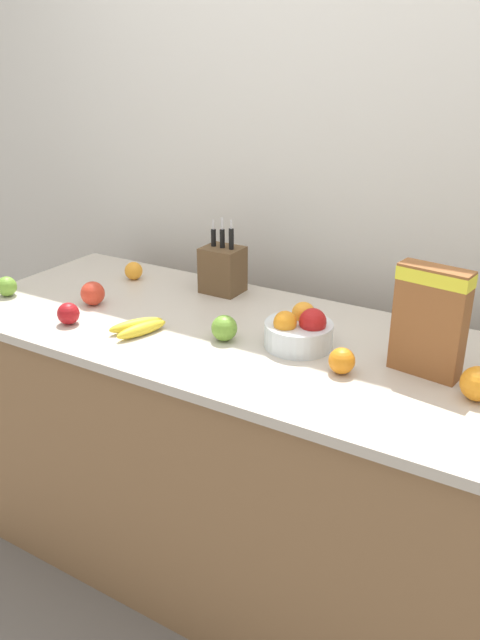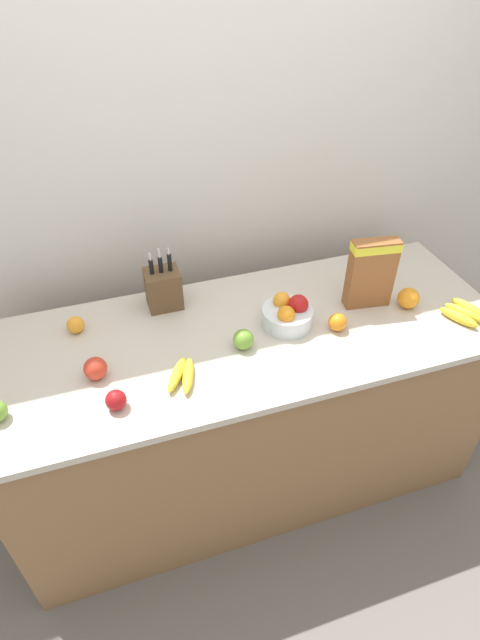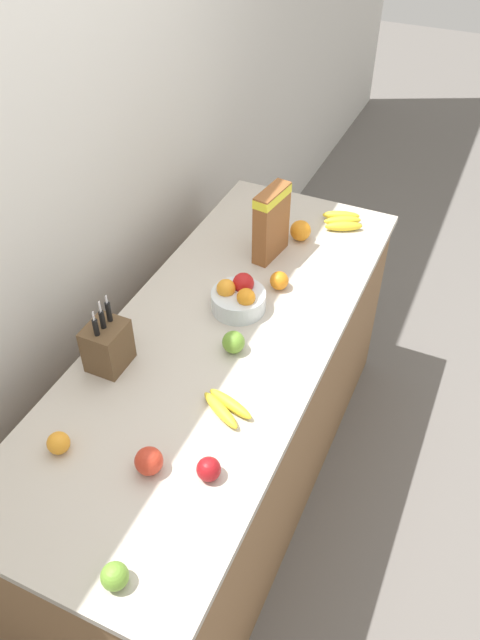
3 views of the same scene
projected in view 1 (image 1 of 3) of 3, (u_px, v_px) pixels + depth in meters
The scene contains 14 objects.
ground_plane at pixel (251, 565), 2.30m from camera, with size 14.00×14.00×0.00m, color slate.
wall_back at pixel (337, 184), 2.27m from camera, with size 9.00×0.06×2.60m.
counter at pixel (252, 460), 2.11m from camera, with size 2.06×0.79×0.93m.
knife_block at pixel (223, 269), 2.25m from camera, with size 0.14×0.12×0.28m.
cereal_box at pixel (430, 317), 1.64m from camera, with size 0.20×0.09×0.30m.
fruit_bowl at pixel (299, 330), 1.84m from camera, with size 0.20×0.20×0.13m.
banana_bunch_right at pixel (139, 327), 1.94m from camera, with size 0.14×0.19×0.04m.
apple_rear at pixel (7, 286), 2.23m from camera, with size 0.07×0.07×0.07m, color #6B9E33.
apple_by_knife_block at pixel (93, 293), 2.15m from camera, with size 0.08×0.08×0.08m, color red.
apple_leftmost at pixel (224, 328), 1.88m from camera, with size 0.08×0.08×0.08m, color #6B9E33.
apple_front at pixel (68, 314), 2.00m from camera, with size 0.07×0.07×0.07m, color #A31419.
orange_front_right at pixel (478, 384), 1.55m from camera, with size 0.09×0.09×0.09m, color orange.
orange_by_cereal at pixel (134, 271), 2.39m from camera, with size 0.07×0.07×0.07m, color orange.
orange_front_left at pixel (342, 361), 1.69m from camera, with size 0.07×0.07×0.07m, color orange.
Camera 1 is at (0.87, -1.53, 1.74)m, focal length 35.00 mm.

